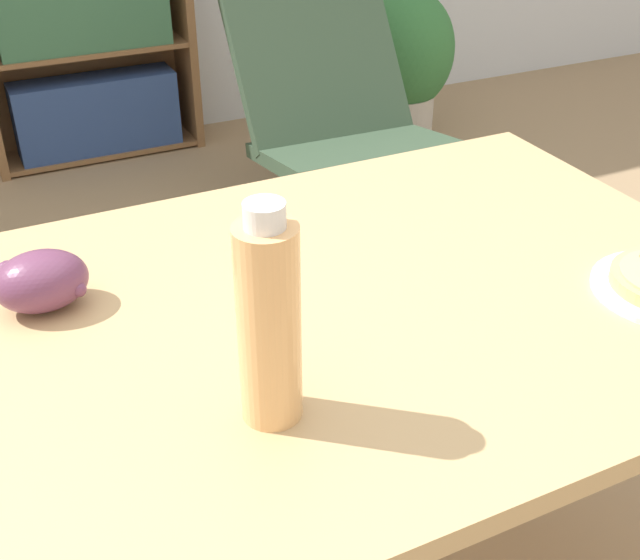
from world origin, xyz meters
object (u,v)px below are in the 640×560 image
(grape_bunch, at_px, (41,281))
(potted_plant_floor, at_px, (402,63))
(drink_bottle, at_px, (269,322))
(lounge_chair_far, at_px, (336,156))
(bookshelf, at_px, (79,4))

(grape_bunch, distance_m, potted_plant_floor, 2.68)
(drink_bottle, distance_m, lounge_chair_far, 2.01)
(drink_bottle, relative_size, lounge_chair_far, 0.33)
(bookshelf, bearing_deg, drink_bottle, -96.32)
(lounge_chair_far, distance_m, potted_plant_floor, 0.91)
(grape_bunch, xyz_separation_m, bookshelf, (0.52, 2.40, -0.14))
(drink_bottle, xyz_separation_m, potted_plant_floor, (1.59, 2.31, -0.52))
(lounge_chair_far, height_order, potted_plant_floor, lounge_chair_far)
(drink_bottle, distance_m, bookshelf, 2.80)
(drink_bottle, distance_m, potted_plant_floor, 2.85)
(lounge_chair_far, xyz_separation_m, potted_plant_floor, (0.65, 0.64, 0.08))
(grape_bunch, distance_m, drink_bottle, 0.44)
(drink_bottle, relative_size, potted_plant_floor, 0.42)
(potted_plant_floor, bearing_deg, lounge_chair_far, -135.63)
(potted_plant_floor, bearing_deg, bookshelf, 160.14)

